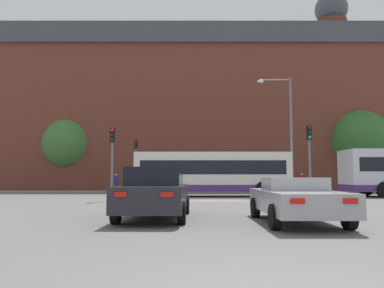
# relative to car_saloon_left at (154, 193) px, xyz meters

# --- Properties ---
(stop_line_strip) EXTENTS (8.42, 0.30, 0.01)m
(stop_line_strip) POSITION_rel_car_saloon_left_xyz_m (1.99, 8.40, -0.80)
(stop_line_strip) COLOR silver
(stop_line_strip) RESTS_ON ground_plane
(far_pavement) EXTENTS (69.36, 2.50, 0.01)m
(far_pavement) POSITION_rel_car_saloon_left_xyz_m (1.99, 21.51, -0.80)
(far_pavement) COLOR gray
(far_pavement) RESTS_ON ground_plane
(brick_civic_building) EXTENTS (43.37, 14.10, 23.20)m
(brick_civic_building) POSITION_rel_car_saloon_left_xyz_m (2.98, 31.25, 7.79)
(brick_civic_building) COLOR brown
(brick_civic_building) RESTS_ON ground_plane
(car_saloon_left) EXTENTS (2.12, 4.89, 1.60)m
(car_saloon_left) POSITION_rel_car_saloon_left_xyz_m (0.00, 0.00, 0.00)
(car_saloon_left) COLOR #232328
(car_saloon_left) RESTS_ON ground_plane
(car_roadster_right) EXTENTS (2.05, 4.58, 1.28)m
(car_roadster_right) POSITION_rel_car_saloon_left_xyz_m (4.10, -1.16, -0.14)
(car_roadster_right) COLOR #9E9EA3
(car_roadster_right) RESTS_ON ground_plane
(bus_crossing_lead) EXTENTS (10.20, 2.76, 2.91)m
(bus_crossing_lead) POSITION_rel_car_saloon_left_xyz_m (2.51, 13.32, 0.75)
(bus_crossing_lead) COLOR silver
(bus_crossing_lead) RESTS_ON ground_plane
(traffic_light_near_left) EXTENTS (0.26, 0.31, 3.99)m
(traffic_light_near_left) POSITION_rel_car_saloon_left_xyz_m (-3.22, 8.57, 1.89)
(traffic_light_near_left) COLOR slate
(traffic_light_near_left) RESTS_ON ground_plane
(traffic_light_far_left) EXTENTS (0.26, 0.31, 4.54)m
(traffic_light_far_left) POSITION_rel_car_saloon_left_xyz_m (-3.72, 20.51, 2.22)
(traffic_light_far_left) COLOR slate
(traffic_light_far_left) RESTS_ON ground_plane
(traffic_light_near_right) EXTENTS (0.26, 0.31, 4.19)m
(traffic_light_near_right) POSITION_rel_car_saloon_left_xyz_m (7.79, 9.15, 2.01)
(traffic_light_near_right) COLOR slate
(traffic_light_near_right) RESTS_ON ground_plane
(street_lamp_junction) EXTENTS (2.35, 0.36, 8.02)m
(street_lamp_junction) POSITION_rel_car_saloon_left_xyz_m (7.46, 13.07, 4.06)
(street_lamp_junction) COLOR slate
(street_lamp_junction) RESTS_ON ground_plane
(pedestrian_waiting) EXTENTS (0.45, 0.41, 1.59)m
(pedestrian_waiting) POSITION_rel_car_saloon_left_xyz_m (-5.66, 21.80, 0.12)
(pedestrian_waiting) COLOR #333851
(pedestrian_waiting) RESTS_ON ground_plane
(pedestrian_walking_east) EXTENTS (0.45, 0.42, 1.76)m
(pedestrian_walking_east) POSITION_rel_car_saloon_left_xyz_m (3.87, 22.04, 0.24)
(pedestrian_walking_east) COLOR black
(pedestrian_walking_east) RESTS_ON ground_plane
(pedestrian_walking_west) EXTENTS (0.46, 0.37, 1.62)m
(pedestrian_walking_west) POSITION_rel_car_saloon_left_xyz_m (11.00, 21.81, 0.14)
(pedestrian_walking_west) COLOR #333851
(pedestrian_walking_west) RESTS_ON ground_plane
(tree_by_building) EXTENTS (6.17, 6.17, 7.98)m
(tree_by_building) POSITION_rel_car_saloon_left_xyz_m (17.82, 25.16, 3.93)
(tree_by_building) COLOR #4C3823
(tree_by_building) RESTS_ON ground_plane
(tree_kerbside) EXTENTS (5.03, 5.03, 7.22)m
(tree_kerbside) POSITION_rel_car_saloon_left_xyz_m (-11.35, 25.61, 3.76)
(tree_kerbside) COLOR #4C3823
(tree_kerbside) RESTS_ON ground_plane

